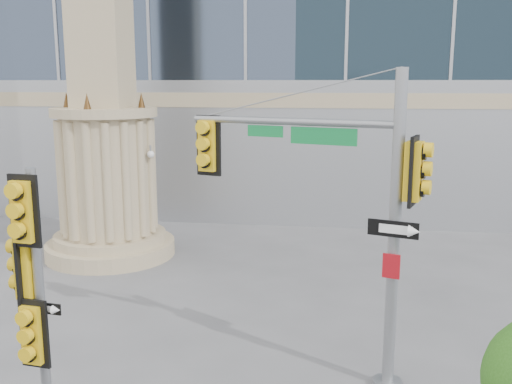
# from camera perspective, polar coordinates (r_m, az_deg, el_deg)

# --- Properties ---
(monument) EXTENTS (4.40, 4.40, 16.60)m
(monument) POSITION_cam_1_polar(r_m,az_deg,el_deg) (19.77, -15.02, 9.37)
(monument) COLOR tan
(monument) RESTS_ON ground
(main_signal_pole) EXTENTS (4.65, 1.90, 6.21)m
(main_signal_pole) POSITION_cam_1_polar(r_m,az_deg,el_deg) (11.20, 8.24, 0.04)
(main_signal_pole) COLOR slate
(main_signal_pole) RESTS_ON ground
(secondary_signal_pole) EXTENTS (0.80, 0.66, 4.62)m
(secondary_signal_pole) POSITION_cam_1_polar(r_m,az_deg,el_deg) (9.99, -21.48, -8.71)
(secondary_signal_pole) COLOR slate
(secondary_signal_pole) RESTS_ON ground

